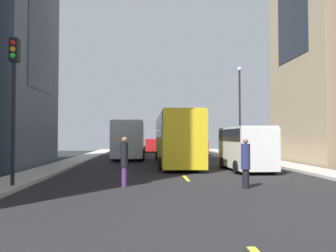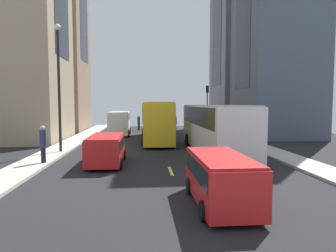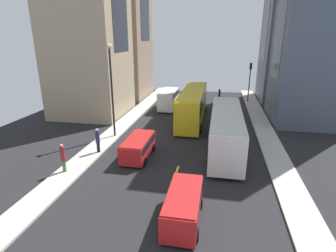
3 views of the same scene
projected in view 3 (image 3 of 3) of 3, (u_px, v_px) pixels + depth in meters
name	position (u px, v px, depth m)	size (l,w,h in m)	color
ground_plane	(192.00, 127.00, 29.36)	(41.15, 41.15, 0.00)	black
sidewalk_west	(264.00, 131.00, 27.98)	(1.97, 44.00, 0.15)	#B2ADA3
sidewalk_east	(125.00, 122.00, 30.69)	(1.97, 44.00, 0.15)	#B2ADA3
lane_stripe_0	(204.00, 91.00, 48.93)	(0.16, 2.00, 0.01)	yellow
lane_stripe_1	(199.00, 104.00, 39.15)	(0.16, 2.00, 0.01)	yellow
lane_stripe_2	(192.00, 127.00, 29.36)	(0.16, 2.00, 0.01)	yellow
lane_stripe_3	(176.00, 172.00, 19.58)	(0.16, 2.00, 0.01)	yellow
building_west_0	(304.00, 7.00, 37.26)	(9.74, 8.85, 26.50)	slate
building_west_1	(317.00, 20.00, 28.08)	(7.25, 8.33, 22.14)	#4C5666
city_bus_white	(226.00, 126.00, 23.26)	(2.80, 12.05, 3.35)	silver
streetcar_yellow	(193.00, 103.00, 31.12)	(2.70, 12.35, 3.59)	yellow
delivery_van_white	(168.00, 98.00, 36.32)	(2.25, 5.16, 2.58)	white
car_red_0	(138.00, 146.00, 21.83)	(1.99, 4.44, 1.65)	red
car_red_1	(183.00, 204.00, 14.15)	(1.90, 4.29, 1.71)	red
pedestrian_crossing_mid	(189.00, 93.00, 42.02)	(0.35, 0.35, 1.94)	black
pedestrian_crossing_near	(219.00, 95.00, 40.47)	(0.30, 0.30, 2.00)	#593372
pedestrian_walking_far	(98.00, 140.00, 22.34)	(0.34, 0.34, 2.08)	black
pedestrian_waiting_curb	(63.00, 157.00, 19.08)	(0.33, 0.33, 2.12)	#336B38
traffic_light_near_corner	(250.00, 75.00, 39.13)	(0.32, 0.44, 5.65)	black
streetlamp_near	(111.00, 83.00, 24.82)	(0.44, 0.44, 8.65)	black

